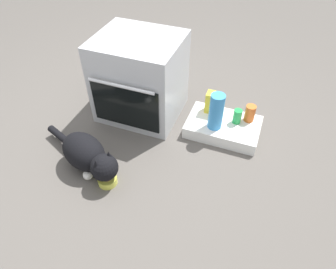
# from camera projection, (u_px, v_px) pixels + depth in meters

# --- Properties ---
(ground) EXTENTS (8.00, 8.00, 0.00)m
(ground) POSITION_uv_depth(u_px,v_px,m) (129.00, 140.00, 2.42)
(ground) COLOR #56514C
(oven) EXTENTS (0.65, 0.62, 0.68)m
(oven) POSITION_uv_depth(u_px,v_px,m) (140.00, 78.00, 2.46)
(oven) COLOR #B7BABF
(oven) RESTS_ON ground
(pantry_cabinet) EXTENTS (0.58, 0.38, 0.10)m
(pantry_cabinet) POSITION_uv_depth(u_px,v_px,m) (223.00, 127.00, 2.46)
(pantry_cabinet) COLOR white
(pantry_cabinet) RESTS_ON ground
(food_bowl) EXTENTS (0.13, 0.13, 0.08)m
(food_bowl) POSITION_uv_depth(u_px,v_px,m) (107.00, 180.00, 2.10)
(food_bowl) COLOR #D1D14C
(food_bowl) RESTS_ON ground
(cat) EXTENTS (0.76, 0.39, 0.27)m
(cat) POSITION_uv_depth(u_px,v_px,m) (88.00, 155.00, 2.12)
(cat) COLOR black
(cat) RESTS_ON ground
(water_bottle) EXTENTS (0.11, 0.11, 0.30)m
(water_bottle) POSITION_uv_depth(u_px,v_px,m) (216.00, 112.00, 2.29)
(water_bottle) COLOR #388CD1
(water_bottle) RESTS_ON pantry_cabinet
(sauce_jar) EXTENTS (0.08, 0.08, 0.14)m
(sauce_jar) POSITION_uv_depth(u_px,v_px,m) (250.00, 113.00, 2.40)
(sauce_jar) COLOR #D16023
(sauce_jar) RESTS_ON pantry_cabinet
(snack_bag) EXTENTS (0.12, 0.09, 0.18)m
(snack_bag) POSITION_uv_depth(u_px,v_px,m) (213.00, 103.00, 2.46)
(snack_bag) COLOR yellow
(snack_bag) RESTS_ON pantry_cabinet
(soda_can) EXTENTS (0.07, 0.07, 0.12)m
(soda_can) POSITION_uv_depth(u_px,v_px,m) (237.00, 116.00, 2.38)
(soda_can) COLOR green
(soda_can) RESTS_ON pantry_cabinet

